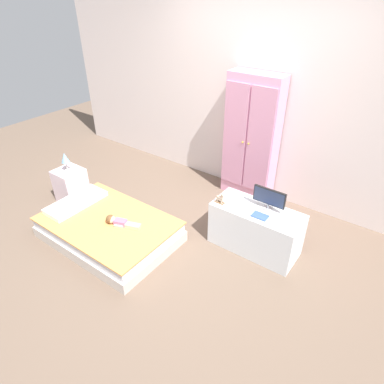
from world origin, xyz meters
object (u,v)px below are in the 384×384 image
Objects in this scene: bed at (109,229)px; doll at (117,221)px; book_blue at (260,216)px; tv_stand at (255,229)px; table_lamp at (65,159)px; wardrobe at (251,139)px; nightstand at (71,185)px; rocking_horse_toy at (221,198)px; tv_monitor at (269,198)px.

bed is 0.21m from doll.
book_blue is at bearing 26.49° from bed.
tv_stand is 5.93× the size of book_blue.
table_lamp is 0.15× the size of wardrobe.
rocking_horse_toy is at bearing 12.19° from nightstand.
table_lamp reaches higher than book_blue.
table_lamp is (-1.12, 0.24, 0.31)m from doll.
tv_monitor reaches higher than doll.
tv_stand is at bearing -136.27° from tv_monitor.
bed is at bearing -149.42° from tv_stand.
rocking_horse_toy is at bearing -176.08° from book_blue.
bed is at bearing -153.51° from book_blue.
nightstand is at bearing -166.82° from tv_stand.
doll is 3.04× the size of rocking_horse_toy.
tv_stand is at bearing 126.76° from book_blue.
tv_monitor is 0.49m from rocking_horse_toy.
nightstand is 1.30× the size of tv_monitor.
tv_stand is at bearing 32.66° from doll.
nightstand is at bearing 165.34° from bed.
tv_stand is at bearing 30.58° from bed.
tv_monitor is (0.07, 0.07, 0.39)m from tv_stand.
tv_stand is (1.24, 0.79, -0.04)m from doll.
wardrobe is at bearing 39.90° from nightstand.
table_lamp is at bearing 165.34° from bed.
tv_monitor is at bearing 14.35° from table_lamp.
nightstand is at bearing 0.00° from table_lamp.
rocking_horse_toy is (1.99, 0.43, -0.04)m from table_lamp.
table_lamp is (0.00, 0.00, 0.38)m from nightstand.
doll is 0.88× the size of nightstand.
table_lamp is at bearing -166.82° from tv_stand.
tv_stand is 2.75× the size of tv_monitor.
book_blue is at bearing 10.73° from nightstand.
tv_monitor is at bearing 31.35° from bed.
wardrobe is 1.73× the size of tv_stand.
table_lamp is at bearing -169.27° from book_blue.
bed is 2.02m from wardrobe.
bed is at bearing -172.94° from doll.
wardrobe is at bearing 122.50° from tv_stand.
tv_monitor reaches higher than tv_stand.
nightstand is 0.47× the size of tv_stand.
wardrobe is at bearing 127.74° from tv_monitor.
wardrobe is 10.23× the size of book_blue.
doll is 1.14× the size of tv_monitor.
bed is 1.02m from nightstand.
tv_monitor is at bearing 33.37° from doll.
table_lamp reaches higher than tv_stand.
table_lamp reaches higher than bed.
rocking_horse_toy is 0.81× the size of book_blue.
book_blue is (1.31, 0.70, 0.22)m from doll.
tv_monitor reaches higher than bed.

